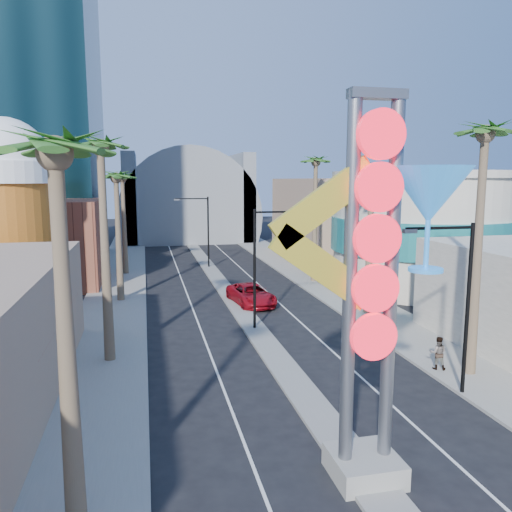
# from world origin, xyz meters

# --- Properties ---
(sidewalk_west) EXTENTS (5.00, 100.00, 0.15)m
(sidewalk_west) POSITION_xyz_m (-9.50, 35.00, 0.07)
(sidewalk_west) COLOR gray
(sidewalk_west) RESTS_ON ground
(sidewalk_east) EXTENTS (5.00, 100.00, 0.15)m
(sidewalk_east) POSITION_xyz_m (9.50, 35.00, 0.07)
(sidewalk_east) COLOR gray
(sidewalk_east) RESTS_ON ground
(median) EXTENTS (1.60, 84.00, 0.15)m
(median) POSITION_xyz_m (0.00, 38.00, 0.07)
(median) COLOR gray
(median) RESTS_ON ground
(hotel_tower) EXTENTS (20.00, 20.00, 50.00)m
(hotel_tower) POSITION_xyz_m (-22.00, 52.00, 25.00)
(hotel_tower) COLOR black
(hotel_tower) RESTS_ON ground
(brick_filler_west) EXTENTS (10.00, 10.00, 8.00)m
(brick_filler_west) POSITION_xyz_m (-16.00, 38.00, 4.00)
(brick_filler_west) COLOR brown
(brick_filler_west) RESTS_ON ground
(filler_east) EXTENTS (10.00, 20.00, 10.00)m
(filler_east) POSITION_xyz_m (16.00, 48.00, 5.00)
(filler_east) COLOR tan
(filler_east) RESTS_ON ground
(beer_mug) EXTENTS (7.00, 7.00, 14.50)m
(beer_mug) POSITION_xyz_m (-17.00, 30.00, 7.84)
(beer_mug) COLOR #A85916
(beer_mug) RESTS_ON ground
(turquoise_building) EXTENTS (16.60, 16.60, 10.60)m
(turquoise_building) POSITION_xyz_m (18.00, 30.00, 5.25)
(turquoise_building) COLOR #B5AE99
(turquoise_building) RESTS_ON ground
(canopy) EXTENTS (22.00, 16.00, 22.00)m
(canopy) POSITION_xyz_m (0.00, 72.00, 4.31)
(canopy) COLOR slate
(canopy) RESTS_ON ground
(neon_sign) EXTENTS (6.53, 2.60, 12.55)m
(neon_sign) POSITION_xyz_m (0.82, 2.96, 7.31)
(neon_sign) COLOR gray
(neon_sign) RESTS_ON ground
(streetlight_0) EXTENTS (3.79, 0.25, 8.00)m
(streetlight_0) POSITION_xyz_m (0.55, 20.00, 4.88)
(streetlight_0) COLOR black
(streetlight_0) RESTS_ON ground
(streetlight_1) EXTENTS (3.79, 0.25, 8.00)m
(streetlight_1) POSITION_xyz_m (-0.55, 44.00, 4.88)
(streetlight_1) COLOR black
(streetlight_1) RESTS_ON ground
(streetlight_2) EXTENTS (3.45, 0.25, 8.00)m
(streetlight_2) POSITION_xyz_m (6.72, 8.00, 4.83)
(streetlight_2) COLOR black
(streetlight_2) RESTS_ON ground
(palm_0) EXTENTS (2.40, 2.40, 11.70)m
(palm_0) POSITION_xyz_m (-9.00, 2.00, 9.93)
(palm_0) COLOR brown
(palm_0) RESTS_ON ground
(palm_1) EXTENTS (2.40, 2.40, 12.70)m
(palm_1) POSITION_xyz_m (-9.00, 16.00, 10.82)
(palm_1) COLOR brown
(palm_1) RESTS_ON ground
(palm_2) EXTENTS (2.40, 2.40, 11.20)m
(palm_2) POSITION_xyz_m (-9.00, 30.00, 9.48)
(palm_2) COLOR brown
(palm_2) RESTS_ON ground
(palm_3) EXTENTS (2.40, 2.40, 11.20)m
(palm_3) POSITION_xyz_m (-9.00, 42.00, 9.48)
(palm_3) COLOR brown
(palm_3) RESTS_ON ground
(palm_5) EXTENTS (2.40, 2.40, 13.20)m
(palm_5) POSITION_xyz_m (9.00, 10.00, 11.27)
(palm_5) COLOR brown
(palm_5) RESTS_ON ground
(palm_6) EXTENTS (2.40, 2.40, 11.70)m
(palm_6) POSITION_xyz_m (9.00, 22.00, 9.93)
(palm_6) COLOR brown
(palm_6) RESTS_ON ground
(palm_7) EXTENTS (2.40, 2.40, 12.70)m
(palm_7) POSITION_xyz_m (9.00, 34.00, 10.82)
(palm_7) COLOR brown
(palm_7) RESTS_ON ground
(red_pickup) EXTENTS (3.48, 6.17, 1.63)m
(red_pickup) POSITION_xyz_m (1.20, 26.67, 0.81)
(red_pickup) COLOR #A80C19
(red_pickup) RESTS_ON ground
(pedestrian_b) EXTENTS (1.04, 0.96, 1.73)m
(pedestrian_b) POSITION_xyz_m (7.67, 10.78, 1.02)
(pedestrian_b) COLOR gray
(pedestrian_b) RESTS_ON sidewalk_east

